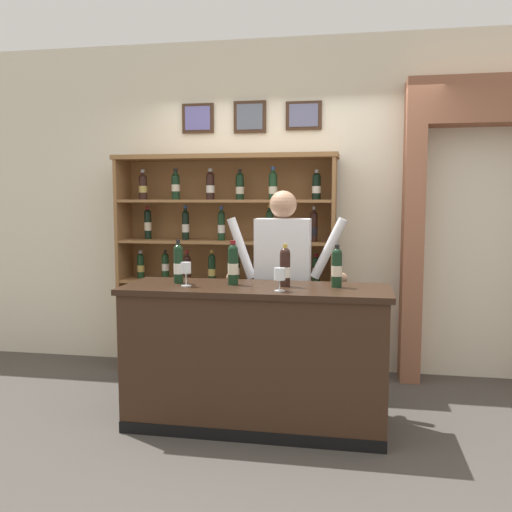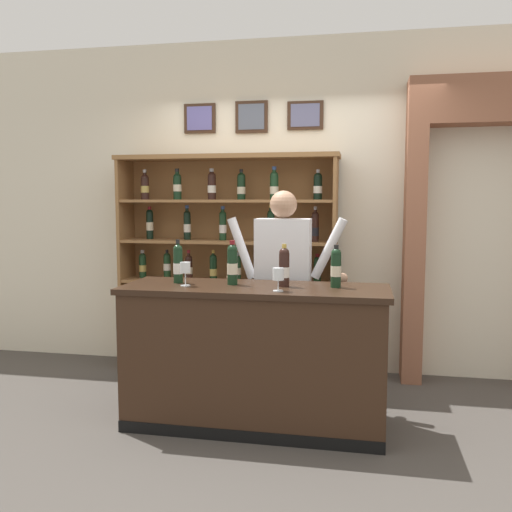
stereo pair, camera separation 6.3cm
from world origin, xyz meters
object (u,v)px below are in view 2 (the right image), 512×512
at_px(wine_glass_left, 185,269).
at_px(wine_glass_center, 278,276).
at_px(tasting_bottle_brunello, 232,264).
at_px(tasting_bottle_bianco, 284,267).
at_px(tasting_bottle_vin_santo, 178,263).
at_px(tasting_bottle_prosecco, 336,267).
at_px(shopkeeper, 283,272).
at_px(wine_shelf, 228,258).
at_px(tasting_counter, 255,356).

xyz_separation_m(wine_glass_left, wine_glass_center, (0.66, -0.09, -0.02)).
distance_m(tasting_bottle_brunello, tasting_bottle_bianco, 0.37).
bearing_deg(tasting_bottle_vin_santo, tasting_bottle_brunello, -0.57).
bearing_deg(tasting_bottle_prosecco, tasting_bottle_vin_santo, -179.37).
bearing_deg(tasting_bottle_bianco, tasting_bottle_brunello, 177.87).
bearing_deg(wine_glass_left, tasting_bottle_bianco, 9.19).
bearing_deg(wine_glass_center, shopkeeper, 95.60).
relative_size(wine_shelf, tasting_bottle_vin_santo, 6.46).
height_order(shopkeeper, tasting_bottle_vin_santo, shopkeeper).
bearing_deg(tasting_counter, tasting_bottle_vin_santo, 175.06).
bearing_deg(tasting_bottle_brunello, wine_glass_left, -158.09).
xyz_separation_m(tasting_bottle_prosecco, wine_glass_left, (-1.02, -0.14, -0.02)).
height_order(shopkeeper, tasting_bottle_brunello, shopkeeper).
bearing_deg(shopkeeper, tasting_bottle_bianco, -81.12).
height_order(tasting_bottle_brunello, tasting_bottle_bianco, tasting_bottle_brunello).
bearing_deg(tasting_bottle_prosecco, wine_glass_left, -172.27).
bearing_deg(wine_glass_center, wine_glass_left, 172.14).
relative_size(wine_shelf, tasting_bottle_brunello, 6.47).
bearing_deg(wine_shelf, tasting_bottle_vin_santo, -94.24).
height_order(wine_shelf, wine_glass_center, wine_shelf).
distance_m(shopkeeper, tasting_bottle_vin_santo, 0.85).
bearing_deg(tasting_counter, tasting_bottle_prosecco, 6.38).
bearing_deg(tasting_bottle_prosecco, shopkeeper, 131.93).
bearing_deg(wine_shelf, wine_glass_center, -63.48).
bearing_deg(shopkeeper, tasting_bottle_brunello, -120.25).
relative_size(tasting_bottle_bianco, wine_glass_center, 1.91).
bearing_deg(wine_shelf, shopkeeper, -46.74).
bearing_deg(tasting_bottle_bianco, tasting_counter, -171.02).
relative_size(tasting_bottle_prosecco, wine_glass_left, 1.75).
bearing_deg(wine_glass_left, tasting_bottle_brunello, 21.91).
xyz_separation_m(tasting_bottle_brunello, tasting_bottle_bianco, (0.37, -0.01, -0.01)).
xyz_separation_m(wine_shelf, tasting_counter, (0.48, -1.18, -0.55)).
xyz_separation_m(wine_shelf, tasting_bottle_vin_santo, (-0.08, -1.13, 0.08)).
bearing_deg(tasting_bottle_brunello, tasting_counter, -15.00).
height_order(shopkeeper, tasting_bottle_prosecco, shopkeeper).
distance_m(wine_shelf, tasting_bottle_bianco, 1.33).
xyz_separation_m(tasting_bottle_bianco, tasting_bottle_prosecco, (0.35, 0.03, 0.00)).
height_order(tasting_bottle_bianco, tasting_bottle_prosecco, tasting_bottle_bianco).
relative_size(tasting_counter, tasting_bottle_prosecco, 6.31).
distance_m(tasting_bottle_bianco, wine_glass_center, 0.20).
height_order(tasting_bottle_vin_santo, tasting_bottle_prosecco, tasting_bottle_vin_santo).
relative_size(shopkeeper, tasting_bottle_vin_santo, 5.30).
height_order(tasting_bottle_bianco, wine_glass_center, tasting_bottle_bianco).
bearing_deg(tasting_bottle_vin_santo, wine_glass_left, -52.99).
distance_m(tasting_counter, shopkeeper, 0.76).
relative_size(shopkeeper, wine_glass_left, 9.94).
distance_m(tasting_counter, wine_glass_center, 0.65).
distance_m(shopkeeper, wine_glass_left, 0.86).
height_order(tasting_counter, wine_glass_center, wine_glass_center).
height_order(tasting_counter, tasting_bottle_vin_santo, tasting_bottle_vin_santo).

